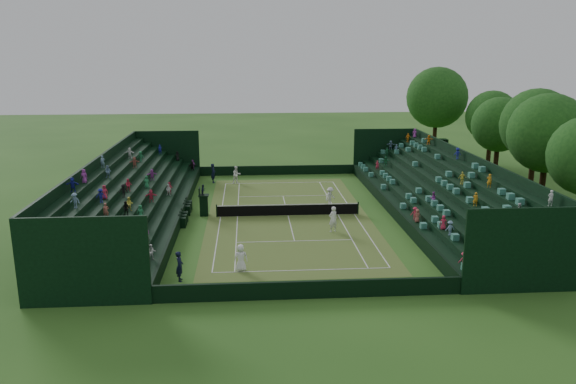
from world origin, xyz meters
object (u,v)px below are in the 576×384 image
object	(u,v)px
umpire_chair	(204,202)
player_near_west	(241,258)
player_near_east	(333,219)
player_far_east	(330,197)
player_far_west	(237,175)
tennis_net	(288,210)

from	to	relation	value
umpire_chair	player_near_west	world-z (taller)	umpire_chair
player_near_east	player_far_east	xyz separation A→B (m)	(0.85, 7.20, -0.15)
umpire_chair	player_near_east	world-z (taller)	umpire_chair
player_near_west	player_far_west	world-z (taller)	player_far_west
tennis_net	umpire_chair	distance (m)	6.90
player_far_west	player_far_east	xyz separation A→B (m)	(8.24, -9.25, -0.06)
umpire_chair	player_near_east	bearing A→B (deg)	-26.90
player_near_west	player_near_east	xyz separation A→B (m)	(6.75, 7.23, 0.13)
player_near_west	player_far_east	distance (m)	16.31
player_near_west	player_near_east	distance (m)	9.89
player_far_west	player_far_east	distance (m)	12.39
player_near_west	player_far_west	bearing A→B (deg)	-89.56
umpire_chair	player_far_west	world-z (taller)	umpire_chair
player_near_west	player_far_west	size ratio (longest dim) A/B	0.95
player_far_west	player_far_east	world-z (taller)	player_far_west
player_near_east	player_far_west	size ratio (longest dim) A/B	1.09
umpire_chair	player_far_west	distance (m)	11.71
tennis_net	player_far_east	bearing A→B (deg)	35.45
tennis_net	player_near_east	distance (m)	5.39
tennis_net	player_near_east	xyz separation A→B (m)	(3.02, -4.44, 0.45)
player_near_west	player_near_east	world-z (taller)	player_near_east
player_near_east	player_far_east	bearing A→B (deg)	-120.58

